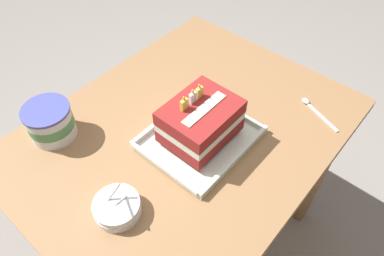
% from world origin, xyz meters
% --- Properties ---
extents(ground_plane, '(8.00, 8.00, 0.00)m').
position_xyz_m(ground_plane, '(0.00, 0.00, 0.00)').
color(ground_plane, gray).
extents(dining_table, '(0.98, 0.76, 0.74)m').
position_xyz_m(dining_table, '(0.00, 0.00, 0.62)').
color(dining_table, olive).
rests_on(dining_table, ground_plane).
extents(foil_tray, '(0.30, 0.26, 0.02)m').
position_xyz_m(foil_tray, '(-0.00, -0.06, 0.75)').
color(foil_tray, silver).
rests_on(foil_tray, dining_table).
extents(birthday_cake, '(0.20, 0.16, 0.15)m').
position_xyz_m(birthday_cake, '(-0.00, -0.06, 0.82)').
color(birthday_cake, maroon).
rests_on(birthday_cake, foil_tray).
extents(bowl_stack, '(0.12, 0.12, 0.09)m').
position_xyz_m(bowl_stack, '(-0.31, -0.05, 0.76)').
color(bowl_stack, white).
rests_on(bowl_stack, dining_table).
extents(ice_cream_tub, '(0.13, 0.13, 0.10)m').
position_xyz_m(ice_cream_tub, '(-0.26, 0.28, 0.80)').
color(ice_cream_tub, white).
rests_on(ice_cream_tub, dining_table).
extents(serving_spoon_near_tray, '(0.07, 0.15, 0.01)m').
position_xyz_m(serving_spoon_near_tray, '(0.32, -0.24, 0.75)').
color(serving_spoon_near_tray, silver).
rests_on(serving_spoon_near_tray, dining_table).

